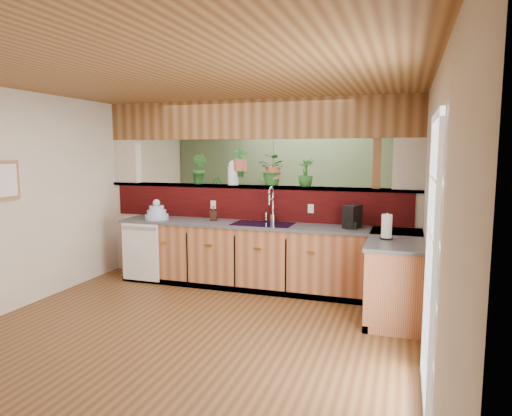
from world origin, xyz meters
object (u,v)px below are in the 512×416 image
(dish_stack, at_px, (157,213))
(glass_jar, at_px, (233,173))
(soap_dispenser, at_px, (213,213))
(coffee_maker, at_px, (352,218))
(shelving_console, at_px, (244,224))
(faucet, at_px, (272,203))
(paper_towel, at_px, (387,227))

(dish_stack, height_order, glass_jar, glass_jar)
(soap_dispenser, bearing_deg, coffee_maker, -0.33)
(coffee_maker, relative_size, shelving_console, 0.20)
(soap_dispenser, distance_m, glass_jar, 0.68)
(faucet, xyz_separation_m, paper_towel, (1.56, -0.75, -0.14))
(paper_towel, height_order, shelving_console, paper_towel)
(dish_stack, relative_size, coffee_maker, 1.13)
(dish_stack, bearing_deg, faucet, 8.15)
(coffee_maker, relative_size, paper_towel, 0.99)
(dish_stack, height_order, paper_towel, paper_towel)
(soap_dispenser, height_order, paper_towel, paper_towel)
(soap_dispenser, distance_m, shelving_console, 2.30)
(faucet, distance_m, glass_jar, 0.79)
(faucet, distance_m, dish_stack, 1.69)
(paper_towel, distance_m, shelving_console, 3.99)
(faucet, relative_size, paper_towel, 1.70)
(faucet, xyz_separation_m, coffee_maker, (1.11, -0.11, -0.14))
(soap_dispenser, relative_size, paper_towel, 0.69)
(shelving_console, bearing_deg, dish_stack, -126.22)
(faucet, height_order, paper_towel, faucet)
(soap_dispenser, bearing_deg, shelving_console, 98.44)
(dish_stack, distance_m, soap_dispenser, 0.84)
(faucet, bearing_deg, paper_towel, -25.52)
(dish_stack, height_order, coffee_maker, coffee_maker)
(dish_stack, relative_size, shelving_console, 0.23)
(faucet, height_order, glass_jar, glass_jar)
(dish_stack, xyz_separation_m, soap_dispenser, (0.83, 0.14, 0.01))
(coffee_maker, xyz_separation_m, shelving_console, (-2.27, 2.23, -0.54))
(paper_towel, relative_size, shelving_console, 0.21)
(faucet, relative_size, glass_jar, 1.43)
(faucet, relative_size, dish_stack, 1.52)
(dish_stack, bearing_deg, soap_dispenser, 9.41)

